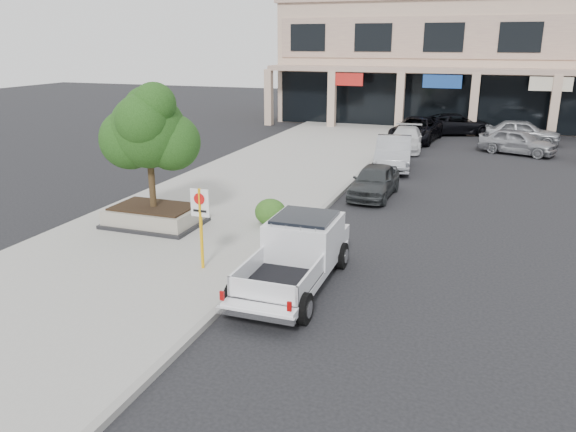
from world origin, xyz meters
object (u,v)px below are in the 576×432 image
object	(u,v)px
planter	(154,216)
planter_tree	(154,130)
no_parking_sign	(201,218)
lot_car_d	(457,124)
pickup_truck	(293,257)
lot_car_e	(522,132)
lot_car_a	(518,142)
curb_car_b	(393,153)
curb_car_a	(374,181)
curb_car_c	(406,139)
curb_car_d	(416,130)

from	to	relation	value
planter	planter_tree	xyz separation A→B (m)	(0.13, 0.15, 2.94)
no_parking_sign	lot_car_d	bearing A→B (deg)	79.68
pickup_truck	lot_car_e	distance (m)	26.13
planter	lot_car_a	bearing A→B (deg)	56.83
planter_tree	lot_car_e	bearing A→B (deg)	60.69
planter_tree	lot_car_a	distance (m)	22.29
no_parking_sign	pickup_truck	xyz separation A→B (m)	(2.71, -0.07, -0.78)
pickup_truck	lot_car_e	size ratio (longest dim) A/B	1.20
planter_tree	pickup_truck	distance (m)	7.21
curb_car_b	lot_car_d	size ratio (longest dim) A/B	0.95
planter	curb_car_a	bearing A→B (deg)	46.93
lot_car_e	curb_car_c	bearing A→B (deg)	127.48
curb_car_b	lot_car_d	distance (m)	12.61
lot_car_a	lot_car_e	xyz separation A→B (m)	(0.38, 3.67, 0.04)
pickup_truck	curb_car_c	size ratio (longest dim) A/B	1.17
planter_tree	curb_car_c	distance (m)	18.77
planter	lot_car_e	distance (m)	25.66
planter_tree	curb_car_a	size ratio (longest dim) A/B	1.01
lot_car_a	lot_car_d	distance (m)	7.25
planter_tree	curb_car_a	xyz separation A→B (m)	(6.18, 6.60, -2.74)
curb_car_d	lot_car_a	bearing A→B (deg)	-15.25
no_parking_sign	curb_car_b	size ratio (longest dim) A/B	0.47
curb_car_b	lot_car_e	xyz separation A→B (m)	(6.46, 9.85, -0.04)
planter	no_parking_sign	size ratio (longest dim) A/B	1.39
pickup_truck	curb_car_c	xyz separation A→B (m)	(-0.10, 20.72, -0.18)
planter_tree	curb_car_b	world-z (taller)	planter_tree
curb_car_d	curb_car_c	bearing A→B (deg)	-86.70
curb_car_b	curb_car_d	xyz separation A→B (m)	(0.02, 8.52, -0.03)
curb_car_c	curb_car_d	world-z (taller)	curb_car_d
lot_car_d	lot_car_e	world-z (taller)	lot_car_e
planter_tree	pickup_truck	size ratio (longest dim) A/B	0.74
lot_car_d	no_parking_sign	bearing A→B (deg)	149.03
planter	lot_car_d	distance (m)	26.29
no_parking_sign	lot_car_e	bearing A→B (deg)	69.99
curb_car_b	lot_car_a	bearing A→B (deg)	38.12
planter	curb_car_d	bearing A→B (deg)	73.69
planter_tree	lot_car_a	bearing A→B (deg)	56.90
planter_tree	lot_car_a	xyz separation A→B (m)	(12.08, 18.53, -2.68)
planter	pickup_truck	world-z (taller)	pickup_truck
curb_car_b	lot_car_e	bearing A→B (deg)	49.37
lot_car_a	lot_car_e	world-z (taller)	lot_car_e
planter_tree	curb_car_a	world-z (taller)	planter_tree
curb_car_d	curb_car_b	bearing A→B (deg)	-84.29
planter	planter_tree	distance (m)	2.95
curb_car_c	no_parking_sign	bearing A→B (deg)	-101.35
curb_car_d	planter	bearing A→B (deg)	-100.50
planter_tree	curb_car_a	bearing A→B (deg)	46.88
planter	no_parking_sign	distance (m)	4.61
curb_car_d	no_parking_sign	bearing A→B (deg)	-90.74
lot_car_a	no_parking_sign	bearing A→B (deg)	177.09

